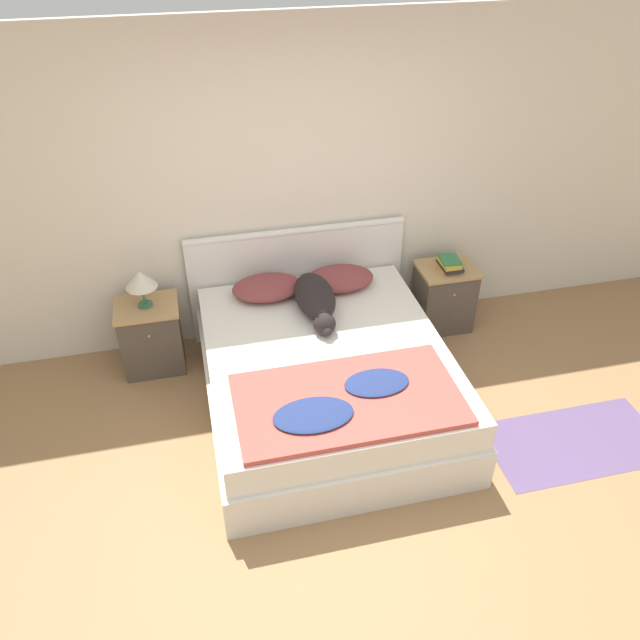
{
  "coord_description": "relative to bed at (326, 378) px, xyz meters",
  "views": [
    {
      "loc": [
        -0.79,
        -2.32,
        3.27
      ],
      "look_at": [
        0.04,
        1.23,
        0.65
      ],
      "focal_mm": 35.0,
      "sensor_mm": 36.0,
      "label": 1
    }
  ],
  "objects": [
    {
      "name": "ground_plane",
      "position": [
        -0.04,
        -1.03,
        -0.27
      ],
      "size": [
        16.0,
        16.0,
        0.0
      ],
      "primitive_type": "plane",
      "color": "#997047"
    },
    {
      "name": "wall_back",
      "position": [
        -0.04,
        1.1,
        1.0
      ],
      "size": [
        9.0,
        0.06,
        2.55
      ],
      "color": "beige",
      "rests_on": "ground_plane"
    },
    {
      "name": "bed",
      "position": [
        0.0,
        0.0,
        0.0
      ],
      "size": [
        1.72,
        2.01,
        0.55
      ],
      "color": "silver",
      "rests_on": "ground_plane"
    },
    {
      "name": "headboard",
      "position": [
        0.0,
        1.03,
        0.24
      ],
      "size": [
        1.8,
        0.06,
        0.98
      ],
      "color": "silver",
      "rests_on": "ground_plane"
    },
    {
      "name": "nightstand_left",
      "position": [
        -1.23,
        0.78,
        0.02
      ],
      "size": [
        0.48,
        0.4,
        0.59
      ],
      "color": "#4C4238",
      "rests_on": "ground_plane"
    },
    {
      "name": "nightstand_right",
      "position": [
        1.23,
        0.78,
        0.02
      ],
      "size": [
        0.48,
        0.4,
        0.59
      ],
      "color": "#4C4238",
      "rests_on": "ground_plane"
    },
    {
      "name": "pillow_left",
      "position": [
        -0.29,
        0.76,
        0.35
      ],
      "size": [
        0.55,
        0.38,
        0.14
      ],
      "color": "brown",
      "rests_on": "bed"
    },
    {
      "name": "pillow_right",
      "position": [
        0.29,
        0.76,
        0.35
      ],
      "size": [
        0.55,
        0.38,
        0.14
      ],
      "color": "brown",
      "rests_on": "bed"
    },
    {
      "name": "quilt",
      "position": [
        -0.01,
        -0.57,
        0.31
      ],
      "size": [
        1.42,
        0.78,
        0.07
      ],
      "color": "#BC4C42",
      "rests_on": "bed"
    },
    {
      "name": "dog",
      "position": [
        0.03,
        0.47,
        0.39
      ],
      "size": [
        0.3,
        0.82,
        0.23
      ],
      "color": "black",
      "rests_on": "bed"
    },
    {
      "name": "book_stack",
      "position": [
        1.24,
        0.76,
        0.36
      ],
      "size": [
        0.17,
        0.23,
        0.09
      ],
      "color": "orange",
      "rests_on": "nightstand_right"
    },
    {
      "name": "table_lamp",
      "position": [
        -1.23,
        0.78,
        0.54
      ],
      "size": [
        0.23,
        0.23,
        0.31
      ],
      "color": "#336B4C",
      "rests_on": "nightstand_left"
    },
    {
      "name": "rug",
      "position": [
        1.63,
        -0.77,
        -0.27
      ],
      "size": [
        1.25,
        0.65,
        0.0
      ],
      "color": "#604C75",
      "rests_on": "ground_plane"
    }
  ]
}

